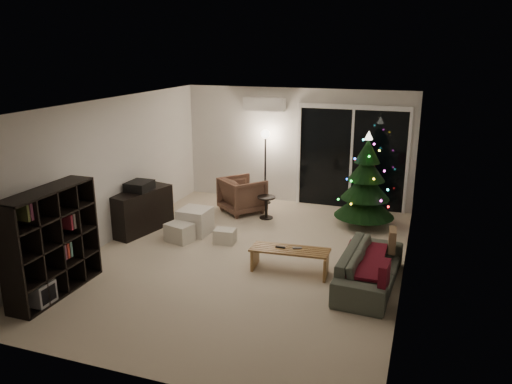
{
  "coord_description": "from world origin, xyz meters",
  "views": [
    {
      "loc": [
        2.67,
        -7.08,
        3.34
      ],
      "look_at": [
        0.1,
        0.3,
        1.05
      ],
      "focal_mm": 35.0,
      "sensor_mm": 36.0,
      "label": 1
    }
  ],
  "objects_px": {
    "armchair": "(242,195)",
    "sofa": "(370,268)",
    "bookshelf": "(41,241)",
    "christmas_tree": "(366,180)",
    "media_cabinet": "(141,211)",
    "coffee_table": "(290,260)"
  },
  "relations": [
    {
      "from": "armchair",
      "to": "sofa",
      "type": "bearing_deg",
      "value": 177.87
    },
    {
      "from": "bookshelf",
      "to": "christmas_tree",
      "type": "relative_size",
      "value": 0.82
    },
    {
      "from": "sofa",
      "to": "christmas_tree",
      "type": "xyz_separation_m",
      "value": [
        -0.41,
        2.48,
        0.65
      ]
    },
    {
      "from": "bookshelf",
      "to": "media_cabinet",
      "type": "bearing_deg",
      "value": 112.68
    },
    {
      "from": "media_cabinet",
      "to": "coffee_table",
      "type": "distance_m",
      "value": 3.2
    },
    {
      "from": "media_cabinet",
      "to": "coffee_table",
      "type": "relative_size",
      "value": 1.06
    },
    {
      "from": "bookshelf",
      "to": "coffee_table",
      "type": "bearing_deg",
      "value": 51.84
    },
    {
      "from": "media_cabinet",
      "to": "christmas_tree",
      "type": "bearing_deg",
      "value": 35.55
    },
    {
      "from": "sofa",
      "to": "coffee_table",
      "type": "relative_size",
      "value": 1.55
    },
    {
      "from": "christmas_tree",
      "to": "sofa",
      "type": "bearing_deg",
      "value": -80.72
    },
    {
      "from": "bookshelf",
      "to": "sofa",
      "type": "height_order",
      "value": "bookshelf"
    },
    {
      "from": "media_cabinet",
      "to": "armchair",
      "type": "distance_m",
      "value": 2.17
    },
    {
      "from": "bookshelf",
      "to": "coffee_table",
      "type": "relative_size",
      "value": 1.27
    },
    {
      "from": "armchair",
      "to": "sofa",
      "type": "xyz_separation_m",
      "value": [
        2.91,
        -2.51,
        -0.1
      ]
    },
    {
      "from": "armchair",
      "to": "christmas_tree",
      "type": "height_order",
      "value": "christmas_tree"
    },
    {
      "from": "bookshelf",
      "to": "armchair",
      "type": "height_order",
      "value": "bookshelf"
    },
    {
      "from": "armchair",
      "to": "media_cabinet",
      "type": "bearing_deg",
      "value": 88.72
    },
    {
      "from": "bookshelf",
      "to": "media_cabinet",
      "type": "xyz_separation_m",
      "value": [
        0.0,
        2.53,
        -0.36
      ]
    },
    {
      "from": "media_cabinet",
      "to": "sofa",
      "type": "height_order",
      "value": "media_cabinet"
    },
    {
      "from": "christmas_tree",
      "to": "armchair",
      "type": "bearing_deg",
      "value": 179.28
    },
    {
      "from": "media_cabinet",
      "to": "christmas_tree",
      "type": "relative_size",
      "value": 0.69
    },
    {
      "from": "bookshelf",
      "to": "armchair",
      "type": "bearing_deg",
      "value": 94.31
    }
  ]
}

